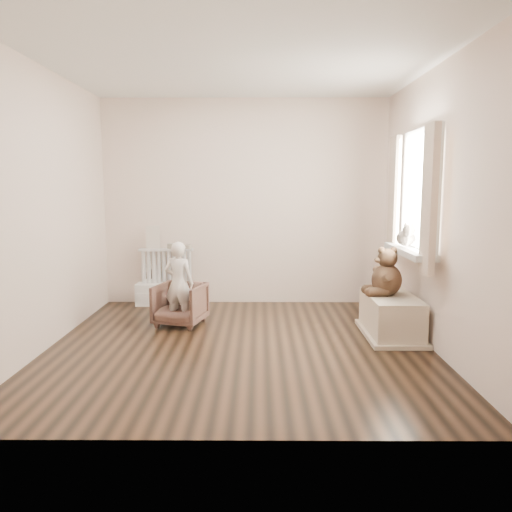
{
  "coord_description": "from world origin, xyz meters",
  "views": [
    {
      "loc": [
        0.18,
        -4.6,
        1.51
      ],
      "look_at": [
        0.15,
        0.45,
        0.8
      ],
      "focal_mm": 35.0,
      "sensor_mm": 36.0,
      "label": 1
    }
  ],
  "objects_px": {
    "radiator": "(167,274)",
    "armchair": "(180,304)",
    "child": "(179,283)",
    "teddy_bear": "(387,270)",
    "plush_cat": "(406,237)",
    "toy_bench": "(391,316)",
    "toy_vanity": "(149,284)"
  },
  "relations": [
    {
      "from": "armchair",
      "to": "plush_cat",
      "type": "height_order",
      "value": "plush_cat"
    },
    {
      "from": "child",
      "to": "armchair",
      "type": "bearing_deg",
      "value": -75.03
    },
    {
      "from": "child",
      "to": "plush_cat",
      "type": "distance_m",
      "value": 2.41
    },
    {
      "from": "toy_bench",
      "to": "plush_cat",
      "type": "height_order",
      "value": "plush_cat"
    },
    {
      "from": "toy_bench",
      "to": "toy_vanity",
      "type": "bearing_deg",
      "value": 154.26
    },
    {
      "from": "radiator",
      "to": "armchair",
      "type": "xyz_separation_m",
      "value": [
        0.32,
        -0.97,
        -0.16
      ]
    },
    {
      "from": "toy_vanity",
      "to": "plush_cat",
      "type": "xyz_separation_m",
      "value": [
        2.88,
        -1.24,
        0.72
      ]
    },
    {
      "from": "child",
      "to": "teddy_bear",
      "type": "bearing_deg",
      "value": -173.02
    },
    {
      "from": "armchair",
      "to": "child",
      "type": "xyz_separation_m",
      "value": [
        0.0,
        -0.05,
        0.24
      ]
    },
    {
      "from": "armchair",
      "to": "teddy_bear",
      "type": "height_order",
      "value": "teddy_bear"
    },
    {
      "from": "toy_vanity",
      "to": "teddy_bear",
      "type": "height_order",
      "value": "teddy_bear"
    },
    {
      "from": "plush_cat",
      "to": "radiator",
      "type": "bearing_deg",
      "value": 137.42
    },
    {
      "from": "armchair",
      "to": "toy_bench",
      "type": "bearing_deg",
      "value": 5.04
    },
    {
      "from": "armchair",
      "to": "toy_bench",
      "type": "distance_m",
      "value": 2.24
    },
    {
      "from": "radiator",
      "to": "plush_cat",
      "type": "distance_m",
      "value": 3.01
    },
    {
      "from": "armchair",
      "to": "teddy_bear",
      "type": "distance_m",
      "value": 2.23
    },
    {
      "from": "toy_bench",
      "to": "teddy_bear",
      "type": "bearing_deg",
      "value": 145.58
    },
    {
      "from": "radiator",
      "to": "toy_vanity",
      "type": "relative_size",
      "value": 1.42
    },
    {
      "from": "teddy_bear",
      "to": "plush_cat",
      "type": "bearing_deg",
      "value": 12.36
    },
    {
      "from": "radiator",
      "to": "teddy_bear",
      "type": "relative_size",
      "value": 1.5
    },
    {
      "from": "toy_vanity",
      "to": "toy_bench",
      "type": "height_order",
      "value": "toy_vanity"
    },
    {
      "from": "child",
      "to": "plush_cat",
      "type": "bearing_deg",
      "value": -171.11
    },
    {
      "from": "child",
      "to": "toy_bench",
      "type": "bearing_deg",
      "value": -173.69
    },
    {
      "from": "toy_bench",
      "to": "teddy_bear",
      "type": "distance_m",
      "value": 0.47
    },
    {
      "from": "toy_vanity",
      "to": "teddy_bear",
      "type": "distance_m",
      "value": 3.01
    },
    {
      "from": "toy_vanity",
      "to": "child",
      "type": "bearing_deg",
      "value": -61.26
    },
    {
      "from": "armchair",
      "to": "teddy_bear",
      "type": "xyz_separation_m",
      "value": [
        2.15,
        -0.35,
        0.44
      ]
    },
    {
      "from": "plush_cat",
      "to": "toy_vanity",
      "type": "bearing_deg",
      "value": 139.66
    },
    {
      "from": "armchair",
      "to": "toy_bench",
      "type": "relative_size",
      "value": 0.57
    },
    {
      "from": "toy_bench",
      "to": "teddy_bear",
      "type": "height_order",
      "value": "teddy_bear"
    },
    {
      "from": "armchair",
      "to": "plush_cat",
      "type": "bearing_deg",
      "value": 7.68
    },
    {
      "from": "radiator",
      "to": "teddy_bear",
      "type": "xyz_separation_m",
      "value": [
        2.47,
        -1.32,
        0.28
      ]
    }
  ]
}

